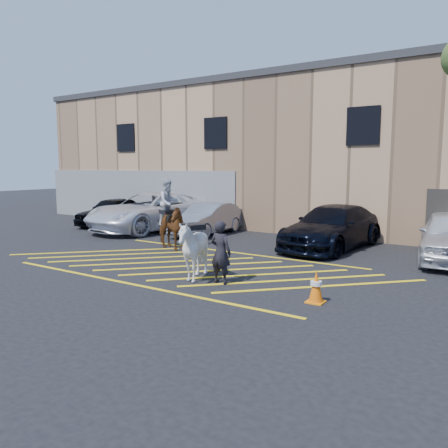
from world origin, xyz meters
The scene contains 11 objects.
ground centered at (0.00, 0.00, 0.00)m, with size 90.00×90.00×0.00m, color black.
car_black_suv centered at (-9.05, 4.95, 0.72)m, with size 1.71×4.24×1.45m, color black.
car_white_pickup centered at (-6.23, 4.76, 0.90)m, with size 2.98×6.47×1.80m, color white.
car_silver_sedan centered at (-3.19, 5.14, 0.70)m, with size 1.47×4.22×1.39m, color gray.
car_blue_suv centered at (2.59, 4.93, 0.79)m, with size 2.21×5.43×1.58m, color black.
handler centered at (1.84, -1.47, 0.82)m, with size 0.60×0.39×1.64m, color black.
warehouse centered at (-0.01, 11.99, 3.65)m, with size 32.42×10.20×7.30m.
hatching_zone centered at (0.00, -0.30, 0.01)m, with size 12.60×5.12×0.01m.
mounted_bay centered at (-2.31, 1.42, 1.03)m, with size 2.12×1.47×2.56m.
saddled_white centered at (1.05, -1.59, 0.82)m, with size 1.80×1.88×1.62m.
traffic_cone centered at (4.51, -1.67, 0.37)m, with size 0.38×0.38×0.73m.
Camera 1 is at (7.91, -10.68, 3.00)m, focal length 35.00 mm.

